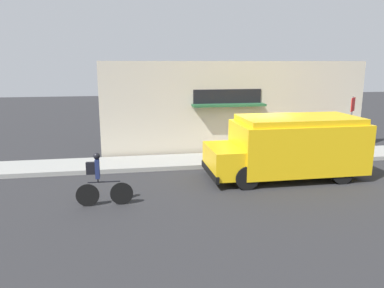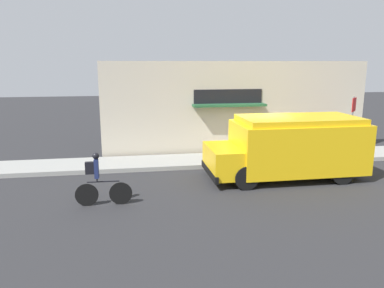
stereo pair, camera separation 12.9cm
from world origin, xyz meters
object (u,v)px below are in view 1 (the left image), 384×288
at_px(school_bus, 290,146).
at_px(stop_sign_post, 352,116).
at_px(trash_bin, 249,145).
at_px(cyclist, 100,181).

xyz_separation_m(school_bus, stop_sign_post, (3.84, 2.24, 0.71)).
distance_m(school_bus, trash_bin, 3.01).
distance_m(cyclist, trash_bin, 7.68).
relative_size(stop_sign_post, trash_bin, 2.81).
xyz_separation_m(cyclist, trash_bin, (6.14, 4.62, -0.14)).
xyz_separation_m(stop_sign_post, trash_bin, (-4.45, 0.66, -1.27)).
height_order(school_bus, trash_bin, school_bus).
height_order(cyclist, trash_bin, cyclist).
relative_size(cyclist, trash_bin, 1.83).
xyz_separation_m(school_bus, cyclist, (-6.75, -1.72, -0.42)).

